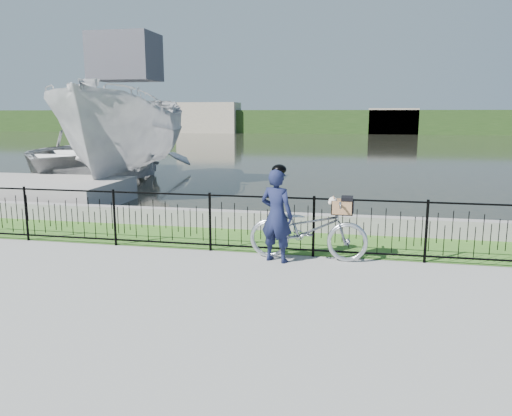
% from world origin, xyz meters
% --- Properties ---
extents(ground, '(120.00, 120.00, 0.00)m').
position_xyz_m(ground, '(0.00, 0.00, 0.00)').
color(ground, gray).
rests_on(ground, ground).
extents(grass_strip, '(60.00, 2.00, 0.01)m').
position_xyz_m(grass_strip, '(0.00, 2.60, 0.00)').
color(grass_strip, '#3B6C22').
rests_on(grass_strip, ground).
extents(water, '(120.00, 120.00, 0.00)m').
position_xyz_m(water, '(0.00, 33.00, 0.00)').
color(water, black).
rests_on(water, ground).
extents(quay_wall, '(60.00, 0.30, 0.40)m').
position_xyz_m(quay_wall, '(0.00, 3.60, 0.20)').
color(quay_wall, gray).
rests_on(quay_wall, ground).
extents(fence, '(14.00, 0.06, 1.15)m').
position_xyz_m(fence, '(0.00, 1.60, 0.58)').
color(fence, black).
rests_on(fence, ground).
extents(far_treeline, '(120.00, 6.00, 3.00)m').
position_xyz_m(far_treeline, '(0.00, 60.00, 1.50)').
color(far_treeline, '#264119').
rests_on(far_treeline, ground).
extents(far_building_left, '(8.00, 4.00, 4.00)m').
position_xyz_m(far_building_left, '(-18.00, 58.00, 2.00)').
color(far_building_left, gray).
rests_on(far_building_left, ground).
extents(far_building_right, '(6.00, 3.00, 3.20)m').
position_xyz_m(far_building_right, '(6.00, 58.50, 1.60)').
color(far_building_right, gray).
rests_on(far_building_right, ground).
extents(bicycle_rig, '(2.16, 0.75, 1.21)m').
position_xyz_m(bicycle_rig, '(0.93, 1.40, 0.57)').
color(bicycle_rig, '#AEB3BA').
rests_on(bicycle_rig, ground).
extents(cyclist, '(0.71, 0.58, 1.76)m').
position_xyz_m(cyclist, '(0.37, 1.17, 0.87)').
color(cyclist, '#141938').
rests_on(cyclist, ground).
extents(boat_near, '(4.85, 9.61, 5.35)m').
position_xyz_m(boat_near, '(-6.28, 9.23, 1.90)').
color(boat_near, beige).
rests_on(boat_near, water).
extents(boat_far, '(7.79, 10.21, 1.97)m').
position_xyz_m(boat_far, '(-8.89, 11.21, 0.99)').
color(boat_far, beige).
rests_on(boat_far, water).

